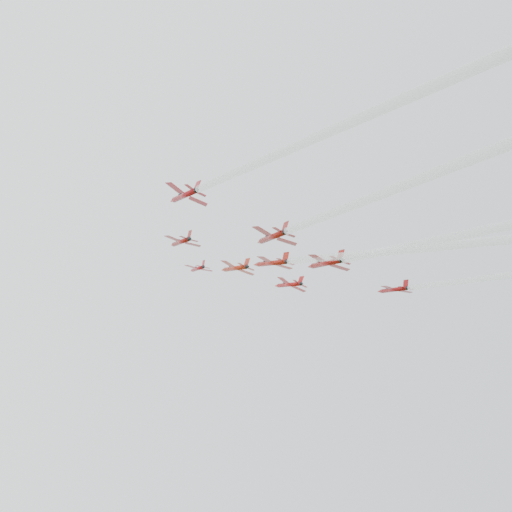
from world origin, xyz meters
TOP-DOWN VIEW (x-y plane):
  - jet_lead at (-1.33, 29.56)m, footprint 8.44×11.22m
  - jet_row2_left at (-16.09, 10.40)m, footprint 9.43×12.54m
  - jet_row2_center at (2.49, 15.50)m, footprint 10.33×13.73m
  - jet_row2_right at (17.55, 12.13)m, footprint 9.54×12.69m
  - jet_center at (3.13, -44.77)m, footprint 10.19×101.17m
  - jet_rear_farleft at (-29.54, -57.17)m, footprint 8.83×87.70m
  - jet_rear_left at (-8.37, -60.84)m, footprint 10.18×101.06m

SIDE VIEW (x-z plane):
  - jet_rear_left at x=-8.37m, z-range 115.30..161.59m
  - jet_rear_farleft at x=-29.54m, z-range 120.01..160.17m
  - jet_center at x=3.13m, z-range 122.49..168.82m
  - jet_row2_left at x=-16.09m, z-range 167.25..173.66m
  - jet_row2_right at x=17.55m, z-range 167.99..174.48m
  - jet_row2_center at x=2.49m, z-range 169.24..176.27m
  - jet_lead at x=-1.33m, z-range 176.17..181.91m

